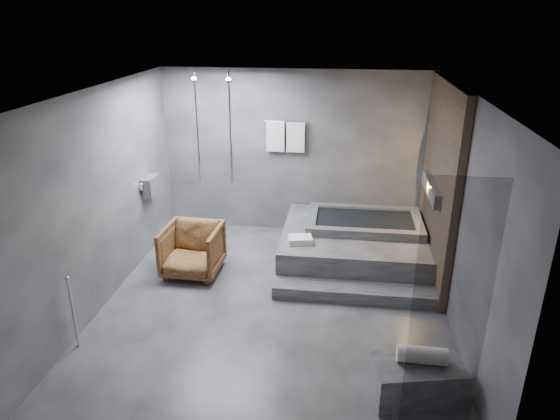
# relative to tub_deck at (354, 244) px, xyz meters

# --- Properties ---
(room) EXTENTS (5.00, 5.04, 2.82)m
(room) POSITION_rel_tub_deck_xyz_m (-0.65, -1.21, 1.48)
(room) COLOR #2F2F32
(room) RESTS_ON ground
(tub_deck) EXTENTS (2.20, 2.00, 0.50)m
(tub_deck) POSITION_rel_tub_deck_xyz_m (0.00, 0.00, 0.00)
(tub_deck) COLOR #353537
(tub_deck) RESTS_ON ground
(tub_step) EXTENTS (2.20, 0.36, 0.18)m
(tub_step) POSITION_rel_tub_deck_xyz_m (0.00, -1.18, -0.16)
(tub_step) COLOR #353537
(tub_step) RESTS_ON ground
(concrete_bench) EXTENTS (0.98, 0.67, 0.40)m
(concrete_bench) POSITION_rel_tub_deck_xyz_m (0.62, -2.98, -0.05)
(concrete_bench) COLOR #37383A
(concrete_bench) RESTS_ON ground
(driftwood_chair) EXTENTS (0.84, 0.86, 0.76)m
(driftwood_chair) POSITION_rel_tub_deck_xyz_m (-2.37, -0.77, 0.13)
(driftwood_chair) COLOR #3F230F
(driftwood_chair) RESTS_ON ground
(rolled_towel) EXTENTS (0.49, 0.18, 0.17)m
(rolled_towel) POSITION_rel_tub_deck_xyz_m (0.64, -2.95, 0.24)
(rolled_towel) COLOR white
(rolled_towel) RESTS_ON concrete_bench
(deck_towel) EXTENTS (0.39, 0.32, 0.09)m
(deck_towel) POSITION_rel_tub_deck_xyz_m (-0.79, -0.56, 0.30)
(deck_towel) COLOR white
(deck_towel) RESTS_ON tub_deck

